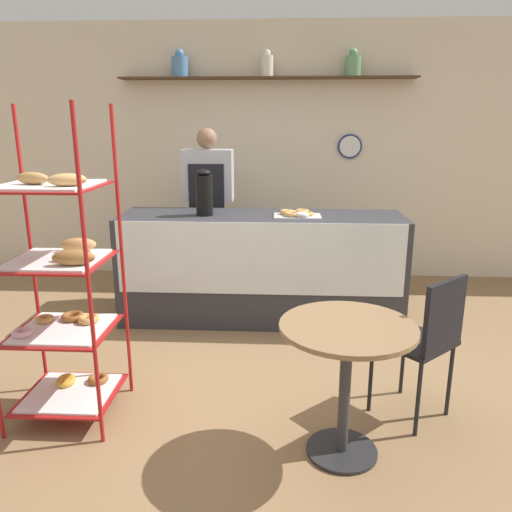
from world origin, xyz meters
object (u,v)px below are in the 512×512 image
object	(u,v)px
donut_tray_counter	(298,214)
cafe_table	(346,358)
pastry_rack	(62,288)
cafe_chair	(427,334)
person_worker	(209,209)
coffee_carafe	(204,193)

from	to	relation	value
donut_tray_counter	cafe_table	bearing A→B (deg)	-83.40
pastry_rack	cafe_chair	bearing A→B (deg)	1.31
pastry_rack	person_worker	bearing A→B (deg)	75.96
pastry_rack	cafe_table	world-z (taller)	pastry_rack
pastry_rack	person_worker	world-z (taller)	pastry_rack
cafe_table	coffee_carafe	size ratio (longest dim) A/B	1.89
cafe_table	donut_tray_counter	world-z (taller)	donut_tray_counter
person_worker	cafe_chair	world-z (taller)	person_worker
cafe_table	cafe_chair	size ratio (longest dim) A/B	0.83
cafe_table	donut_tray_counter	distance (m)	1.86
pastry_rack	cafe_table	xyz separation A→B (m)	(1.57, -0.29, -0.24)
cafe_table	coffee_carafe	distance (m)	2.15
pastry_rack	donut_tray_counter	xyz separation A→B (m)	(1.36, 1.51, 0.16)
donut_tray_counter	person_worker	bearing A→B (deg)	145.03
coffee_carafe	person_worker	bearing A→B (deg)	95.27
pastry_rack	donut_tray_counter	distance (m)	2.04
coffee_carafe	donut_tray_counter	world-z (taller)	coffee_carafe
coffee_carafe	donut_tray_counter	bearing A→B (deg)	-1.32
cafe_table	donut_tray_counter	bearing A→B (deg)	96.60
cafe_table	cafe_chair	world-z (taller)	cafe_chair
cafe_chair	cafe_table	bearing A→B (deg)	-8.10
donut_tray_counter	cafe_chair	bearing A→B (deg)	-64.41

